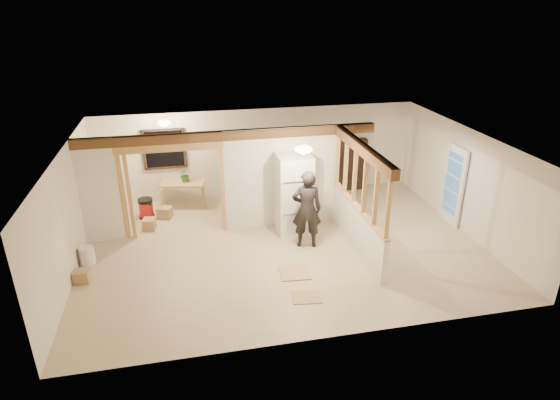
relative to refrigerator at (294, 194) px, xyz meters
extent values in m
cube|color=#C0AC8F|center=(-0.41, -0.75, -0.98)|extent=(9.00, 6.50, 0.01)
cube|color=white|center=(-0.41, -0.75, 1.52)|extent=(9.00, 6.50, 0.01)
cube|color=silver|center=(-0.41, 2.50, 0.27)|extent=(9.00, 0.01, 2.50)
cube|color=silver|center=(-0.41, -4.00, 0.27)|extent=(9.00, 0.01, 2.50)
cube|color=silver|center=(-4.91, -0.75, 0.27)|extent=(0.01, 6.50, 2.50)
cube|color=silver|center=(4.09, -0.75, 0.27)|extent=(0.01, 6.50, 2.50)
cube|color=silver|center=(-4.46, 0.45, 0.27)|extent=(0.90, 0.12, 2.50)
cube|color=silver|center=(-0.21, 0.45, 0.27)|extent=(2.80, 0.12, 2.50)
cube|color=tan|center=(-2.81, 0.45, 0.12)|extent=(2.46, 0.14, 2.20)
cube|color=brown|center=(-1.41, 0.45, 1.40)|extent=(7.00, 0.18, 0.22)
cube|color=brown|center=(1.19, -1.15, 1.40)|extent=(0.18, 3.30, 0.22)
cube|color=silver|center=(1.19, -1.15, -0.48)|extent=(0.12, 3.20, 1.00)
cube|color=tan|center=(1.19, -1.15, 0.68)|extent=(0.14, 3.20, 1.32)
cube|color=black|center=(-3.01, 2.42, 0.57)|extent=(1.12, 0.10, 1.10)
cube|color=white|center=(4.01, -0.35, 0.02)|extent=(0.12, 0.86, 2.00)
ellipsoid|color=#FFEABF|center=(-0.11, -1.25, 1.50)|extent=(0.36, 0.36, 0.16)
ellipsoid|color=#FFEABF|center=(-2.91, 1.55, 1.50)|extent=(0.32, 0.32, 0.14)
ellipsoid|color=#FFD88C|center=(-2.41, 0.85, 1.20)|extent=(0.07, 0.07, 0.07)
cube|color=white|center=(0.00, 0.00, 0.00)|extent=(0.80, 0.78, 1.95)
imported|color=black|center=(0.11, -0.81, -0.06)|extent=(0.74, 0.55, 1.84)
cube|color=tan|center=(-2.60, 1.98, -0.61)|extent=(1.25, 0.80, 0.73)
imported|color=#2F6024|center=(-2.51, 2.02, -0.06)|extent=(0.36, 0.32, 0.38)
cylinder|color=#A51414|center=(-3.58, 1.50, -0.71)|extent=(0.52, 0.52, 0.54)
cube|color=black|center=(2.35, 2.30, -0.21)|extent=(0.77, 0.26, 1.53)
cylinder|color=white|center=(-4.72, -0.61, -0.78)|extent=(0.41, 0.41, 0.40)
cube|color=#A67B50|center=(-3.12, 1.38, -0.83)|extent=(0.42, 0.39, 0.30)
cube|color=#A67B50|center=(-3.48, 0.80, -0.84)|extent=(0.34, 0.34, 0.28)
cube|color=#A67B50|center=(-4.72, -1.33, -0.85)|extent=(0.34, 0.29, 0.25)
cube|color=tan|center=(-0.43, -1.91, -0.97)|extent=(0.66, 0.66, 0.02)
cube|color=tan|center=(-0.41, -2.80, -0.97)|extent=(0.62, 0.52, 0.02)
camera|label=1|loc=(-2.46, -10.04, 4.36)|focal=30.00mm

